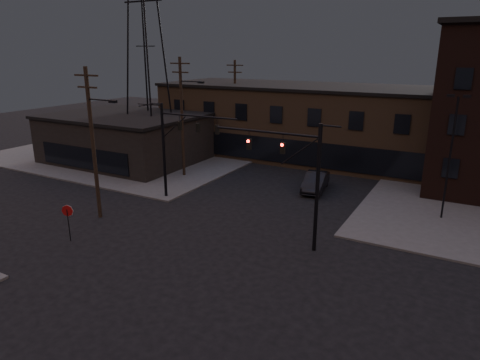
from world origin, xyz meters
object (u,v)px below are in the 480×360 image
(traffic_signal_far, at_px, (176,141))
(car_crossing, at_px, (315,182))
(traffic_signal_near, at_px, (300,172))
(parked_car_lot_b, at_px, (450,175))
(stop_sign, at_px, (68,215))

(traffic_signal_far, bearing_deg, car_crossing, 41.11)
(traffic_signal_near, bearing_deg, parked_car_lot_b, 69.08)
(traffic_signal_near, distance_m, car_crossing, 12.57)
(stop_sign, bearing_deg, traffic_signal_near, 25.90)
(traffic_signal_near, xyz_separation_m, traffic_signal_far, (-12.07, 3.50, 0.08))
(stop_sign, distance_m, parked_car_lot_b, 33.35)
(stop_sign, height_order, car_crossing, stop_sign)
(car_crossing, bearing_deg, traffic_signal_far, -147.55)
(traffic_signal_near, bearing_deg, car_crossing, 104.03)
(traffic_signal_far, relative_size, parked_car_lot_b, 1.62)
(traffic_signal_far, xyz_separation_m, car_crossing, (9.19, 8.02, -4.19))
(stop_sign, relative_size, car_crossing, 0.50)
(traffic_signal_far, height_order, car_crossing, traffic_signal_far)
(traffic_signal_near, xyz_separation_m, car_crossing, (-2.88, 11.52, -4.11))
(parked_car_lot_b, bearing_deg, traffic_signal_far, 119.09)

